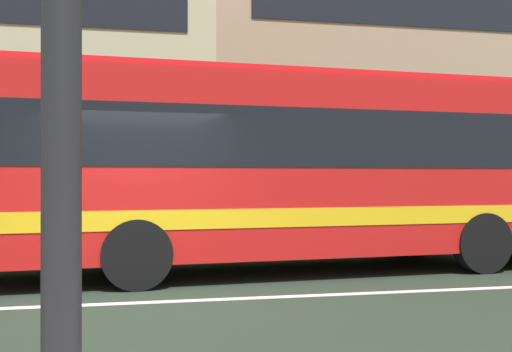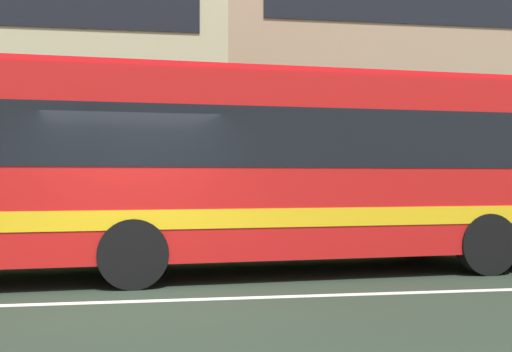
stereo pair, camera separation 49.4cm
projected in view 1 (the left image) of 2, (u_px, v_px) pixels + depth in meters
ground_plane at (138, 303)px, 7.69m from camera, size 160.00×160.00×0.00m
lane_centre_line at (138, 303)px, 7.69m from camera, size 60.00×0.16×0.01m
hedge_row_far at (130, 227)px, 13.09m from camera, size 19.74×1.10×1.04m
transit_bus at (176, 163)px, 9.91m from camera, size 11.95×3.37×3.29m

